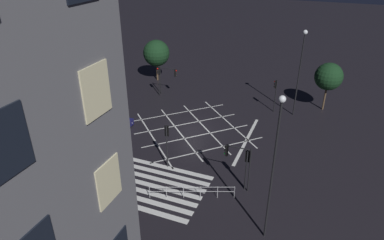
{
  "coord_description": "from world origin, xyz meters",
  "views": [
    {
      "loc": [
        11.83,
        -29.23,
        17.37
      ],
      "look_at": [
        0.0,
        0.0,
        1.13
      ],
      "focal_mm": 32.0,
      "sensor_mm": 36.0,
      "label": 1
    }
  ],
  "objects": [
    {
      "name": "street_lamp_west",
      "position": [
        9.4,
        7.61,
        6.47
      ],
      "size": [
        0.49,
        0.49,
        9.63
      ],
      "color": "black",
      "rests_on": "ground_plane"
    },
    {
      "name": "traffic_light_nw_cross",
      "position": [
        -7.3,
        6.83,
        2.77
      ],
      "size": [
        0.36,
        0.39,
        3.87
      ],
      "rotation": [
        0.0,
        0.0,
        -1.57
      ],
      "color": "black",
      "rests_on": "ground_plane"
    },
    {
      "name": "traffic_light_nw_main",
      "position": [
        -6.15,
        7.5,
        2.73
      ],
      "size": [
        2.4,
        0.36,
        3.72
      ],
      "color": "black",
      "rests_on": "ground_plane"
    },
    {
      "name": "waiting_car",
      "position": [
        -8.37,
        -2.41,
        0.64
      ],
      "size": [
        4.55,
        1.75,
        1.37
      ],
      "color": "#191951",
      "rests_on": "ground_plane"
    },
    {
      "name": "street_tree_near",
      "position": [
        -10.14,
        11.87,
        3.93
      ],
      "size": [
        3.65,
        3.65,
        5.76
      ],
      "color": "brown",
      "rests_on": "ground_plane"
    },
    {
      "name": "road_markings",
      "position": [
        0.34,
        -6.71,
        0.0
      ],
      "size": [
        14.51,
        20.12,
        0.01
      ],
      "color": "silver",
      "rests_on": "ground_plane"
    },
    {
      "name": "traffic_light_se_main",
      "position": [
        6.77,
        -7.69,
        2.88
      ],
      "size": [
        2.15,
        0.36,
        3.94
      ],
      "rotation": [
        0.0,
        0.0,
        3.14
      ],
      "color": "black",
      "rests_on": "ground_plane"
    },
    {
      "name": "traffic_light_sw_main",
      "position": [
        -6.96,
        -7.52,
        2.57
      ],
      "size": [
        0.39,
        0.36,
        3.59
      ],
      "color": "black",
      "rests_on": "ground_plane"
    },
    {
      "name": "traffic_light_ne_main",
      "position": [
        7.1,
        7.58,
        2.78
      ],
      "size": [
        0.39,
        0.36,
        3.88
      ],
      "rotation": [
        0.0,
        0.0,
        3.14
      ],
      "color": "black",
      "rests_on": "ground_plane"
    },
    {
      "name": "street_lamp_far",
      "position": [
        -13.25,
        3.41,
        5.02
      ],
      "size": [
        0.42,
        0.42,
        7.79
      ],
      "color": "black",
      "rests_on": "ground_plane"
    },
    {
      "name": "traffic_light_se_cross",
      "position": [
        7.57,
        -7.44,
        2.53
      ],
      "size": [
        0.36,
        0.39,
        3.54
      ],
      "rotation": [
        0.0,
        0.0,
        1.57
      ],
      "color": "black",
      "rests_on": "ground_plane"
    },
    {
      "name": "street_tree_far",
      "position": [
        12.44,
        10.39,
        4.08
      ],
      "size": [
        3.12,
        3.12,
        5.65
      ],
      "color": "brown",
      "rests_on": "ground_plane"
    },
    {
      "name": "ground_plane",
      "position": [
        0.0,
        0.0,
        0.0
      ],
      "size": [
        200.0,
        200.0,
        0.0
      ],
      "primitive_type": "plane",
      "color": "black"
    },
    {
      "name": "traffic_light_median_south",
      "position": [
        0.52,
        -6.92,
        2.87
      ],
      "size": [
        0.36,
        0.39,
        4.02
      ],
      "rotation": [
        0.0,
        0.0,
        1.57
      ],
      "color": "black",
      "rests_on": "ground_plane"
    },
    {
      "name": "pedestrian_railing",
      "position": [
        4.08,
        -10.08,
        0.66
      ],
      "size": [
        6.07,
        2.48,
        1.05
      ],
      "rotation": [
        0.0,
        0.0,
        0.38
      ],
      "color": "#B7B7BC",
      "rests_on": "ground_plane"
    },
    {
      "name": "street_lamp_east",
      "position": [
        10.02,
        -11.85,
        6.3
      ],
      "size": [
        0.42,
        0.42,
        10.19
      ],
      "color": "black",
      "rests_on": "ground_plane"
    }
  ]
}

